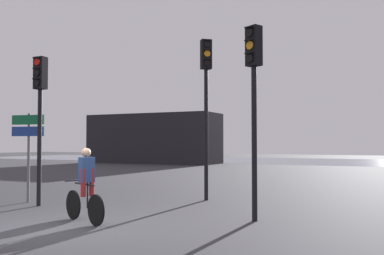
{
  "coord_description": "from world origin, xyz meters",
  "views": [
    {
      "loc": [
        6.14,
        -6.64,
        1.72
      ],
      "look_at": [
        0.5,
        5.0,
        2.2
      ],
      "focal_mm": 40.0,
      "sensor_mm": 36.0,
      "label": 1
    }
  ],
  "objects_px": {
    "distant_building": "(153,139)",
    "traffic_light_near_right": "(254,85)",
    "traffic_light_center": "(206,89)",
    "direction_sign_post": "(28,141)",
    "cyclist": "(86,185)",
    "traffic_light_near_left": "(40,101)"
  },
  "relations": [
    {
      "from": "distant_building",
      "to": "traffic_light_near_right",
      "type": "bearing_deg",
      "value": -54.5
    },
    {
      "from": "traffic_light_near_left",
      "to": "traffic_light_center",
      "type": "distance_m",
      "value": 4.82
    },
    {
      "from": "direction_sign_post",
      "to": "cyclist",
      "type": "distance_m",
      "value": 4.2
    },
    {
      "from": "direction_sign_post",
      "to": "cyclist",
      "type": "bearing_deg",
      "value": 144.49
    },
    {
      "from": "traffic_light_near_left",
      "to": "traffic_light_near_right",
      "type": "relative_size",
      "value": 0.95
    },
    {
      "from": "distant_building",
      "to": "traffic_light_near_right",
      "type": "xyz_separation_m",
      "value": [
        16.51,
        -23.15,
        0.89
      ]
    },
    {
      "from": "traffic_light_near_left",
      "to": "direction_sign_post",
      "type": "bearing_deg",
      "value": -26.78
    },
    {
      "from": "traffic_light_center",
      "to": "traffic_light_near_right",
      "type": "distance_m",
      "value": 3.62
    },
    {
      "from": "distant_building",
      "to": "direction_sign_post",
      "type": "relative_size",
      "value": 4.47
    },
    {
      "from": "traffic_light_center",
      "to": "direction_sign_post",
      "type": "distance_m",
      "value": 5.48
    },
    {
      "from": "traffic_light_center",
      "to": "traffic_light_near_right",
      "type": "xyz_separation_m",
      "value": [
        2.37,
        -2.72,
        -0.35
      ]
    },
    {
      "from": "direction_sign_post",
      "to": "cyclist",
      "type": "relative_size",
      "value": 1.6
    },
    {
      "from": "traffic_light_near_right",
      "to": "cyclist",
      "type": "relative_size",
      "value": 2.69
    },
    {
      "from": "traffic_light_center",
      "to": "traffic_light_near_right",
      "type": "bearing_deg",
      "value": 91.73
    },
    {
      "from": "traffic_light_near_right",
      "to": "direction_sign_post",
      "type": "xyz_separation_m",
      "value": [
        -6.87,
        0.0,
        -1.23
      ]
    },
    {
      "from": "distant_building",
      "to": "traffic_light_near_right",
      "type": "height_order",
      "value": "traffic_light_near_right"
    },
    {
      "from": "distant_building",
      "to": "traffic_light_near_left",
      "type": "distance_m",
      "value": 25.77
    },
    {
      "from": "traffic_light_center",
      "to": "cyclist",
      "type": "height_order",
      "value": "traffic_light_center"
    },
    {
      "from": "traffic_light_near_left",
      "to": "direction_sign_post",
      "type": "relative_size",
      "value": 1.59
    },
    {
      "from": "traffic_light_near_left",
      "to": "cyclist",
      "type": "xyz_separation_m",
      "value": [
        2.83,
        -1.44,
        -2.06
      ]
    },
    {
      "from": "traffic_light_near_right",
      "to": "traffic_light_near_left",
      "type": "bearing_deg",
      "value": 27.9
    },
    {
      "from": "traffic_light_near_left",
      "to": "cyclist",
      "type": "height_order",
      "value": "traffic_light_near_left"
    }
  ]
}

